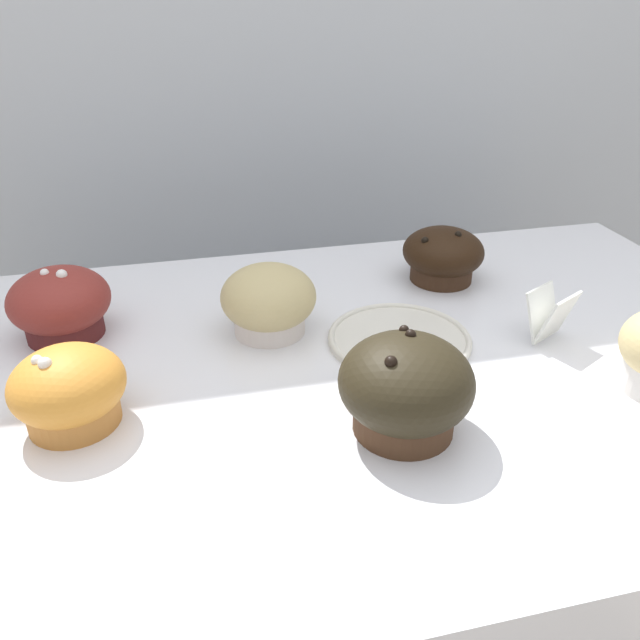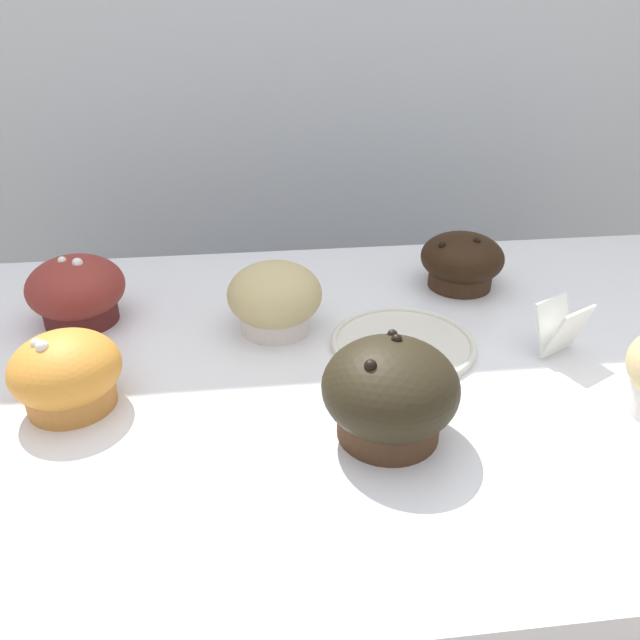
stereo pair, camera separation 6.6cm
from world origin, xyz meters
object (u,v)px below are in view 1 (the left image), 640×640
at_px(muffin_front_right, 443,255).
at_px(muffin_back_center, 406,388).
at_px(muffin_back_left, 269,301).
at_px(serving_plate, 399,339).
at_px(muffin_front_center, 60,305).
at_px(muffin_back_right, 69,390).

bearing_deg(muffin_front_right, muffin_back_center, -118.82).
distance_m(muffin_back_left, muffin_front_right, 0.26).
height_order(muffin_back_center, serving_plate, muffin_back_center).
height_order(muffin_back_left, muffin_back_center, muffin_back_center).
bearing_deg(muffin_back_center, muffin_back_left, 113.66).
bearing_deg(muffin_back_left, muffin_front_center, 168.80).
bearing_deg(muffin_front_center, muffin_back_center, -38.04).
height_order(muffin_front_center, muffin_back_left, muffin_front_center).
xyz_separation_m(muffin_back_right, muffin_back_center, (0.29, -0.08, 0.01)).
xyz_separation_m(muffin_front_center, serving_plate, (0.37, -0.10, -0.03)).
distance_m(muffin_front_center, muffin_front_right, 0.48).
xyz_separation_m(muffin_front_center, muffin_back_right, (0.03, -0.17, -0.00)).
bearing_deg(muffin_back_right, muffin_back_center, -15.01).
distance_m(muffin_front_center, muffin_back_left, 0.23).
distance_m(muffin_back_right, muffin_front_right, 0.50).
distance_m(muffin_back_right, muffin_back_center, 0.30).
bearing_deg(muffin_front_center, muffin_front_right, 4.95).
relative_size(muffin_back_left, muffin_back_right, 1.06).
relative_size(muffin_front_right, muffin_back_center, 0.90).
bearing_deg(muffin_front_right, serving_plate, -127.44).
height_order(muffin_front_right, muffin_back_center, muffin_back_center).
bearing_deg(muffin_front_right, muffin_back_left, -160.79).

